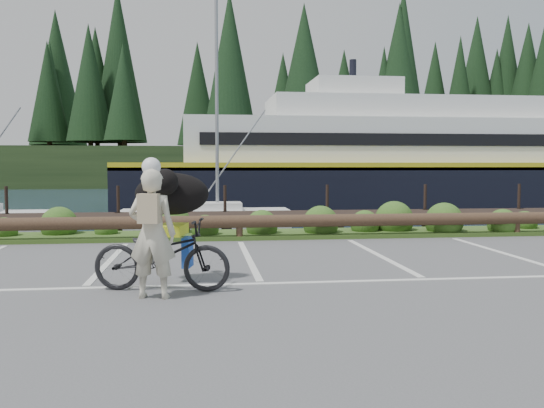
{
  "coord_description": "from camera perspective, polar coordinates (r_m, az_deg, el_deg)",
  "views": [
    {
      "loc": [
        -0.88,
        -8.96,
        1.82
      ],
      "look_at": [
        0.36,
        1.21,
        1.1
      ],
      "focal_mm": 38.0,
      "sensor_mm": 36.0,
      "label": 1
    }
  ],
  "objects": [
    {
      "name": "bicycle",
      "position": [
        8.4,
        -10.87,
        -4.97
      ],
      "size": [
        2.07,
        1.06,
        1.04
      ],
      "primitive_type": "imported",
      "rotation": [
        0.0,
        0.0,
        1.37
      ],
      "color": "black",
      "rests_on": "ground"
    },
    {
      "name": "harbor_backdrop",
      "position": [
        87.5,
        -6.15,
        2.79
      ],
      "size": [
        170.0,
        160.0,
        30.0
      ],
      "color": "#1C2E43",
      "rests_on": "ground"
    },
    {
      "name": "cyclist",
      "position": [
        7.91,
        -11.78,
        -2.9
      ],
      "size": [
        0.71,
        0.54,
        1.76
      ],
      "primitive_type": "imported",
      "rotation": [
        0.0,
        0.0,
        2.94
      ],
      "color": "beige",
      "rests_on": "ground"
    },
    {
      "name": "log_rail",
      "position": [
        13.71,
        -3.24,
        -3.62
      ],
      "size": [
        32.0,
        0.3,
        0.6
      ],
      "primitive_type": null,
      "color": "#443021",
      "rests_on": "ground"
    },
    {
      "name": "ground",
      "position": [
        9.18,
        -1.35,
        -7.41
      ],
      "size": [
        72.0,
        72.0,
        0.0
      ],
      "primitive_type": "plane",
      "color": "#505052"
    },
    {
      "name": "vegetation_strip",
      "position": [
        14.39,
        -3.42,
        -3.05
      ],
      "size": [
        34.0,
        1.6,
        0.1
      ],
      "primitive_type": "cube",
      "color": "#3D5B21",
      "rests_on": "ground"
    },
    {
      "name": "dog",
      "position": [
        8.92,
        -9.87,
        1.0
      ],
      "size": [
        0.76,
        1.2,
        0.65
      ],
      "primitive_type": "ellipsoid",
      "rotation": [
        0.0,
        0.0,
        1.37
      ],
      "color": "black",
      "rests_on": "bicycle"
    }
  ]
}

